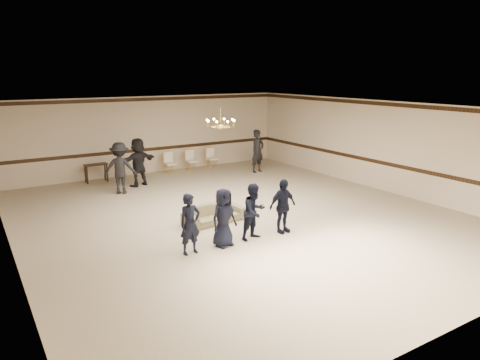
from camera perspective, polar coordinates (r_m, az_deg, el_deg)
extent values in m
cube|color=#C2B495|center=(13.30, -0.23, -4.62)|extent=(12.00, 14.00, 0.01)
cube|color=#2E201A|center=(12.67, -0.25, 9.26)|extent=(12.00, 14.00, 0.01)
cube|color=beige|center=(19.11, -11.44, 5.65)|extent=(12.00, 0.01, 3.20)
cube|color=beige|center=(8.05, 27.25, -6.54)|extent=(12.00, 0.01, 3.20)
cube|color=beige|center=(11.05, -27.71, -1.40)|extent=(0.01, 14.00, 3.20)
cube|color=beige|center=(16.79, 17.48, 4.22)|extent=(0.01, 14.00, 3.20)
cube|color=black|center=(19.19, -11.34, 3.88)|extent=(12.00, 0.02, 0.14)
cube|color=black|center=(18.96, -11.63, 10.08)|extent=(12.00, 0.02, 0.14)
imported|color=black|center=(10.48, -6.40, -5.62)|extent=(0.56, 0.39, 1.45)
imported|color=black|center=(10.87, -2.12, -4.82)|extent=(0.79, 0.59, 1.45)
imported|color=black|center=(11.33, 1.84, -4.05)|extent=(0.81, 0.69, 1.45)
imported|color=black|center=(11.83, 5.47, -3.33)|extent=(0.87, 0.41, 1.45)
imported|color=#817B56|center=(12.70, -3.35, -4.29)|extent=(1.86, 0.88, 0.52)
imported|color=black|center=(16.09, -15.06, 1.48)|extent=(1.35, 1.15, 1.81)
imported|color=black|center=(17.01, -12.87, 2.25)|extent=(1.76, 0.98, 1.81)
imported|color=black|center=(18.93, 2.27, 3.71)|extent=(0.74, 0.56, 1.81)
cube|color=#321E10|center=(18.14, -17.89, 0.86)|extent=(0.87, 0.40, 0.72)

